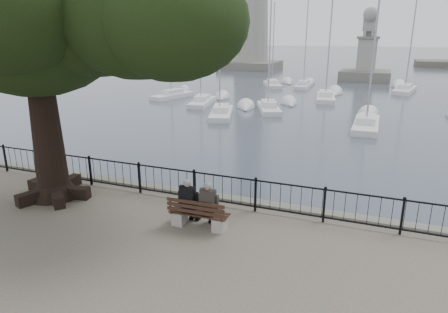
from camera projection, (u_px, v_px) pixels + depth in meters
The scene contains 16 objects.
harbor at pixel (230, 214), 12.89m from camera, with size 260.00×260.00×1.20m.
railing at pixel (224, 189), 12.14m from camera, with size 22.06×0.06×1.00m.
bench at pixel (199, 217), 10.86m from camera, with size 1.67×0.54×0.87m.
person_left at pixel (190, 203), 10.94m from camera, with size 0.41×0.69×1.38m.
person_right at pixel (210, 206), 10.75m from camera, with size 0.41×0.69×1.38m.
tree at pixel (56, 8), 11.16m from camera, with size 10.75×7.50×8.77m.
lion_monument at pixel (366, 62), 53.42m from camera, with size 6.46×6.46×9.41m.
sailboat_a at pixel (221, 112), 30.62m from camera, with size 3.07×5.66×10.26m.
sailboat_b at pixel (269, 107), 32.73m from camera, with size 3.34×5.50×11.81m.
sailboat_c at pixel (366, 123), 26.76m from camera, with size 1.59×5.67×11.10m.
sailboat_e at pixel (173, 94), 39.42m from camera, with size 2.61×5.32×11.59m.
sailboat_f at pixel (326, 96), 38.14m from camera, with size 2.42×6.10×11.11m.
sailboat_g at pixel (405, 89), 43.14m from camera, with size 2.79×6.29×10.38m.
sailboat_h at pixel (304, 84), 46.80m from camera, with size 1.41×5.04×12.79m.
sailboat_i at pixel (272, 84), 47.74m from camera, with size 3.53×5.49×9.63m.
sailboat_j at pixel (202, 101), 35.65m from camera, with size 2.42×5.45×9.39m.
Camera 1 is at (4.10, -8.03, 5.10)m, focal length 32.00 mm.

